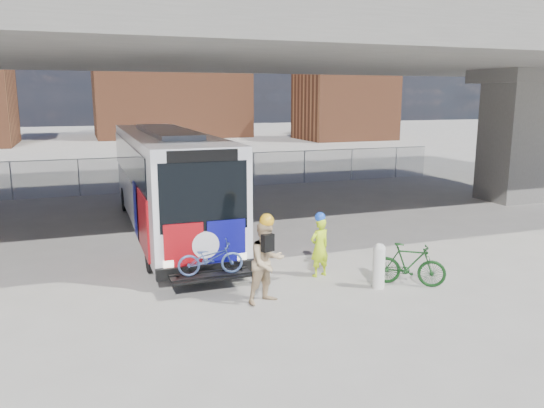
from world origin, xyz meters
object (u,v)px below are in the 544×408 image
cyclist_hivis (320,246)px  bike_parked (409,265)px  bus (167,174)px  cyclist_tan (267,261)px  bollard (379,264)px

cyclist_hivis → bike_parked: bearing=128.8°
bus → cyclist_hivis: size_ratio=7.25×
bus → cyclist_tan: 7.78m
bollard → cyclist_tan: size_ratio=0.55×
bollard → cyclist_hivis: 1.71m
bollard → cyclist_hivis: (-1.03, 1.35, 0.23)m
bollard → bike_parked: bollard is taller
bus → cyclist_hivis: bearing=-64.2°
bus → bike_parked: size_ratio=7.00×
bollard → cyclist_tan: bearing=178.8°
bollard → cyclist_tan: (-2.98, 0.06, 0.38)m
bus → bike_parked: bearing=-57.6°
cyclist_tan → bike_parked: cyclist_tan is taller
bus → cyclist_tan: bearing=-81.7°
cyclist_tan → bike_parked: 3.86m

